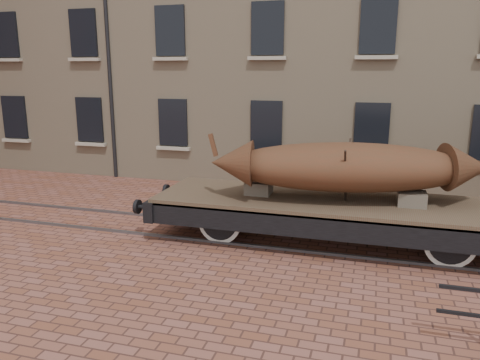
# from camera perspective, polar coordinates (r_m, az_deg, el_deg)

# --- Properties ---
(ground) EXTENTS (90.00, 90.00, 0.00)m
(ground) POSITION_cam_1_polar(r_m,az_deg,el_deg) (11.56, 9.60, -7.53)
(ground) COLOR brown
(rail_track) EXTENTS (30.00, 1.52, 0.06)m
(rail_track) POSITION_cam_1_polar(r_m,az_deg,el_deg) (11.54, 9.61, -7.39)
(rail_track) COLOR #59595E
(rail_track) RESTS_ON ground
(flatcar_wagon) EXTENTS (9.37, 2.54, 1.41)m
(flatcar_wagon) POSITION_cam_1_polar(r_m,az_deg,el_deg) (11.25, 11.05, -3.42)
(flatcar_wagon) COLOR #493023
(flatcar_wagon) RESTS_ON ground
(iron_boat) EXTENTS (6.37, 2.76, 1.54)m
(iron_boat) POSITION_cam_1_polar(r_m,az_deg,el_deg) (10.98, 12.91, 1.59)
(iron_boat) COLOR #502A19
(iron_boat) RESTS_ON flatcar_wagon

